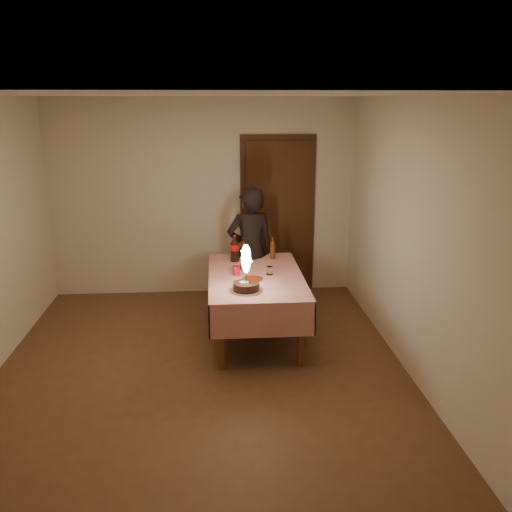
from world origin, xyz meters
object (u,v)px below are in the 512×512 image
Objects in this scene: dining_table at (256,283)px; photographer at (251,251)px; amber_bottle_right at (273,249)px; red_plate at (252,279)px; red_cup at (237,271)px; amber_bottle_left at (244,248)px; clear_cup at (270,270)px; cola_bottle at (235,249)px; birthday_cake at (246,279)px.

photographer reaches higher than dining_table.
amber_bottle_right is 0.28m from photographer.
red_plate is 0.23m from red_cup.
amber_bottle_right is (0.46, 0.61, 0.07)m from red_cup.
amber_bottle_right is at bearing -21.70° from photographer.
dining_table is at bearing -82.66° from amber_bottle_left.
dining_table is 0.21m from clear_cup.
dining_table is 0.71m from amber_bottle_right.
photographer is (-0.26, 0.10, -0.05)m from amber_bottle_right.
amber_bottle_left is (-0.24, 0.67, 0.07)m from clear_cup.
dining_table is 6.75× the size of amber_bottle_left.
amber_bottle_right reaches higher than red_plate.
dining_table is 0.72m from amber_bottle_left.
cola_bottle is (-0.36, 0.53, 0.11)m from clear_cup.
amber_bottle_left is (-0.04, 0.82, 0.11)m from red_plate.
red_plate is 0.14× the size of photographer.
cola_bottle is at bearing 89.65° from red_cup.
dining_table is at bearing -89.60° from photographer.
cola_bottle is at bearing 110.72° from dining_table.
amber_bottle_right is 0.16× the size of photographer.
clear_cup is at bearing 2.69° from dining_table.
amber_bottle_left and amber_bottle_right have the same top height.
red_plate is 0.86× the size of amber_bottle_left.
red_plate is 0.72m from cola_bottle.
birthday_cake is 0.52m from red_cup.
birthday_cake is at bearing -92.24° from amber_bottle_left.
dining_table is at bearing -69.28° from cola_bottle.
birthday_cake is 1.88× the size of amber_bottle_left.
amber_bottle_left is 1.00× the size of amber_bottle_right.
clear_cup reaches higher than dining_table.
photographer is at bearing 158.30° from amber_bottle_right.
red_cup is 0.77m from amber_bottle_right.
clear_cup is at bearing -70.27° from amber_bottle_left.
amber_bottle_left is (0.12, 0.14, -0.03)m from cola_bottle.
amber_bottle_right reaches higher than red_cup.
clear_cup is (0.20, 0.15, 0.04)m from red_plate.
red_plate is at bearing -44.55° from red_cup.
red_cup is 0.74m from photographer.
photographer is at bearing 30.36° from amber_bottle_left.
amber_bottle_left is at bearing 79.75° from red_cup.
dining_table is 0.75m from photographer.
birthday_cake is 0.30× the size of photographer.
amber_bottle_right is at bearing 10.40° from cola_bottle.
birthday_cake is at bearing -81.75° from red_cup.
red_cup is at bearing -127.17° from amber_bottle_right.
dining_table is 17.20× the size of red_cup.
amber_bottle_left is (-0.09, 0.68, 0.22)m from dining_table.
birthday_cake is at bearing -109.10° from amber_bottle_right.
dining_table is at bearing -112.15° from amber_bottle_right.
amber_bottle_right is (0.30, 0.77, 0.11)m from red_plate.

